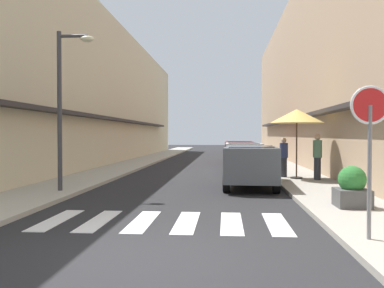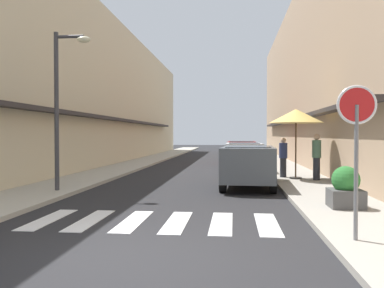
# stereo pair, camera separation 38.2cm
# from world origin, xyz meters

# --- Properties ---
(ground_plane) EXTENTS (101.78, 101.78, 0.00)m
(ground_plane) POSITION_xyz_m (0.00, 18.51, 0.00)
(ground_plane) COLOR #232326
(sidewalk_left) EXTENTS (2.30, 64.77, 0.12)m
(sidewalk_left) POSITION_xyz_m (-4.39, 18.51, 0.06)
(sidewalk_left) COLOR #ADA899
(sidewalk_left) RESTS_ON ground_plane
(sidewalk_right) EXTENTS (2.30, 64.77, 0.12)m
(sidewalk_right) POSITION_xyz_m (4.39, 18.51, 0.06)
(sidewalk_right) COLOR #9E998E
(sidewalk_right) RESTS_ON ground_plane
(building_row_left) EXTENTS (5.50, 43.64, 9.12)m
(building_row_left) POSITION_xyz_m (-8.03, 19.82, 4.56)
(building_row_left) COLOR beige
(building_row_left) RESTS_ON ground_plane
(building_row_right) EXTENTS (5.50, 43.64, 10.93)m
(building_row_right) POSITION_xyz_m (8.03, 19.82, 5.46)
(building_row_right) COLOR tan
(building_row_right) RESTS_ON ground_plane
(crosswalk) EXTENTS (5.20, 2.20, 0.01)m
(crosswalk) POSITION_xyz_m (-0.00, 2.52, 0.01)
(crosswalk) COLOR silver
(crosswalk) RESTS_ON ground_plane
(parked_car_near) EXTENTS (1.96, 4.16, 1.47)m
(parked_car_near) POSITION_xyz_m (2.19, 8.34, 0.92)
(parked_car_near) COLOR #4C5156
(parked_car_near) RESTS_ON ground_plane
(parked_car_mid) EXTENTS (1.81, 4.12, 1.47)m
(parked_car_mid) POSITION_xyz_m (2.19, 14.52, 0.92)
(parked_car_mid) COLOR silver
(parked_car_mid) RESTS_ON ground_plane
(parked_car_far) EXTENTS (1.88, 4.43, 1.47)m
(parked_car_far) POSITION_xyz_m (2.19, 20.30, 0.92)
(parked_car_far) COLOR maroon
(parked_car_far) RESTS_ON ground_plane
(round_street_sign) EXTENTS (0.65, 0.07, 2.56)m
(round_street_sign) POSITION_xyz_m (3.69, 0.97, 2.08)
(round_street_sign) COLOR slate
(round_street_sign) RESTS_ON sidewalk_right
(street_lamp) EXTENTS (1.19, 0.28, 4.97)m
(street_lamp) POSITION_xyz_m (-3.68, 6.23, 3.18)
(street_lamp) COLOR #38383D
(street_lamp) RESTS_ON sidewalk_left
(cafe_umbrella) EXTENTS (2.13, 2.13, 2.77)m
(cafe_umbrella) POSITION_xyz_m (4.13, 10.36, 2.60)
(cafe_umbrella) COLOR #262626
(cafe_umbrella) RESTS_ON sidewalk_right
(planter_corner) EXTENTS (0.77, 0.77, 1.00)m
(planter_corner) POSITION_xyz_m (4.35, 4.02, 0.58)
(planter_corner) COLOR #4C4C4C
(planter_corner) RESTS_ON sidewalk_right
(pedestrian_walking_near) EXTENTS (0.34, 0.34, 1.78)m
(pedestrian_walking_near) POSITION_xyz_m (4.87, 9.98, 1.06)
(pedestrian_walking_near) COLOR #282B33
(pedestrian_walking_near) RESTS_ON sidewalk_right
(pedestrian_walking_far) EXTENTS (0.34, 0.34, 1.63)m
(pedestrian_walking_far) POSITION_xyz_m (3.72, 10.93, 0.97)
(pedestrian_walking_far) COLOR #282B33
(pedestrian_walking_far) RESTS_ON sidewalk_right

